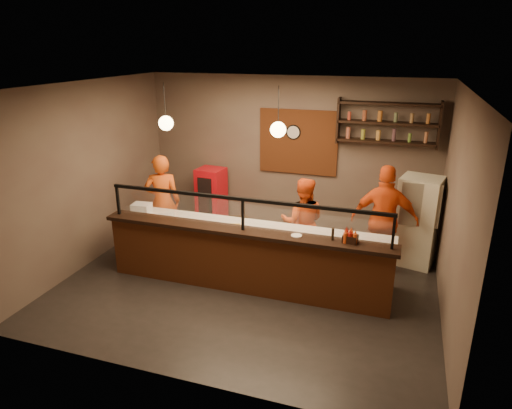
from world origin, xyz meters
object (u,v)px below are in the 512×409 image
(red_cooler, at_px, (212,197))
(condiment_caddy, at_px, (350,239))
(cook_left, at_px, (163,202))
(cook_right, at_px, (384,220))
(wall_clock, at_px, (294,132))
(cook_mid, at_px, (303,222))
(pepper_mill, at_px, (333,234))
(fridge, at_px, (417,221))
(pizza_dough, at_px, (272,233))

(red_cooler, height_order, condiment_caddy, red_cooler)
(cook_left, relative_size, cook_right, 0.96)
(wall_clock, height_order, cook_mid, wall_clock)
(wall_clock, xyz_separation_m, cook_right, (1.95, -1.37, -1.15))
(cook_left, xyz_separation_m, pepper_mill, (3.43, -1.11, 0.23))
(wall_clock, xyz_separation_m, cook_left, (-2.15, -1.61, -1.18))
(pepper_mill, bearing_deg, cook_right, 63.50)
(wall_clock, xyz_separation_m, condiment_caddy, (1.53, -2.72, -0.98))
(fridge, bearing_deg, pepper_mill, -110.04)
(pizza_dough, height_order, condiment_caddy, condiment_caddy)
(pepper_mill, bearing_deg, cook_left, 162.06)
(cook_right, height_order, pepper_mill, cook_right)
(pizza_dough, bearing_deg, cook_mid, 69.74)
(cook_left, relative_size, red_cooler, 1.44)
(wall_clock, xyz_separation_m, red_cooler, (-1.71, -0.31, -1.46))
(pepper_mill, bearing_deg, red_cooler, 141.12)
(cook_right, xyz_separation_m, pepper_mill, (-0.67, -1.35, 0.20))
(red_cooler, xyz_separation_m, condiment_caddy, (3.24, -2.41, 0.48))
(condiment_caddy, height_order, pepper_mill, pepper_mill)
(red_cooler, distance_m, condiment_caddy, 4.06)
(wall_clock, relative_size, cook_mid, 0.19)
(cook_right, xyz_separation_m, fridge, (0.55, 0.52, -0.15))
(red_cooler, bearing_deg, cook_mid, -22.14)
(cook_left, height_order, fridge, cook_left)
(pizza_dough, bearing_deg, red_cooler, 133.59)
(pizza_dough, relative_size, condiment_caddy, 2.25)
(cook_right, relative_size, pepper_mill, 10.47)
(wall_clock, height_order, pepper_mill, wall_clock)
(cook_left, xyz_separation_m, condiment_caddy, (3.68, -1.11, 0.20))
(wall_clock, height_order, fridge, wall_clock)
(wall_clock, height_order, cook_right, wall_clock)
(cook_mid, height_order, pizza_dough, cook_mid)
(cook_left, relative_size, fridge, 1.14)
(fridge, height_order, pepper_mill, fridge)
(condiment_caddy, bearing_deg, fridge, 62.63)
(pizza_dough, xyz_separation_m, condiment_caddy, (1.27, -0.34, 0.21))
(cook_left, xyz_separation_m, red_cooler, (0.44, 1.30, -0.28))
(cook_left, height_order, cook_right, cook_right)
(pepper_mill, bearing_deg, wall_clock, 115.20)
(pizza_dough, bearing_deg, cook_left, 162.24)
(red_cooler, relative_size, pizza_dough, 2.77)
(cook_right, distance_m, fridge, 0.77)
(cook_mid, height_order, red_cooler, cook_mid)
(cook_mid, bearing_deg, pizza_dough, 58.66)
(fridge, relative_size, pizza_dough, 3.50)
(cook_mid, distance_m, pepper_mill, 1.42)
(red_cooler, xyz_separation_m, pizza_dough, (1.97, -2.07, 0.27))
(cook_mid, bearing_deg, red_cooler, -39.33)
(condiment_caddy, xyz_separation_m, pepper_mill, (-0.26, -0.00, 0.03))
(cook_mid, height_order, cook_right, cook_right)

